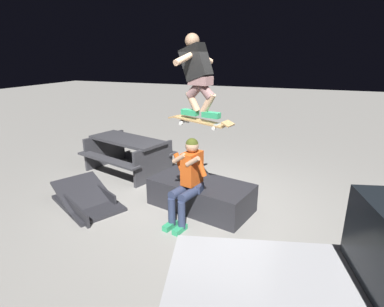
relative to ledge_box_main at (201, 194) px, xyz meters
The scene contains 7 objects.
ground_plane 0.24m from the ledge_box_main, 120.07° to the right, with size 40.00×40.00×0.00m, color gray.
ledge_box_main is the anchor object (origin of this frame).
person_sitting_on_ledge 0.68m from the ledge_box_main, 85.11° to the left, with size 0.59×0.79×1.30m.
skateboard 1.35m from the ledge_box_main, 105.75° to the left, with size 1.04×0.43×0.13m.
skater_airborne 2.02m from the ledge_box_main, 96.38° to the left, with size 0.64×0.88×1.12m.
kicker_ramp 1.95m from the ledge_box_main, 18.37° to the left, with size 1.51×1.30×0.44m.
picnic_table_back 2.29m from the ledge_box_main, 26.34° to the right, with size 2.00×1.75×0.75m.
Camera 1 is at (-1.49, 4.46, 2.47)m, focal length 28.70 mm.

